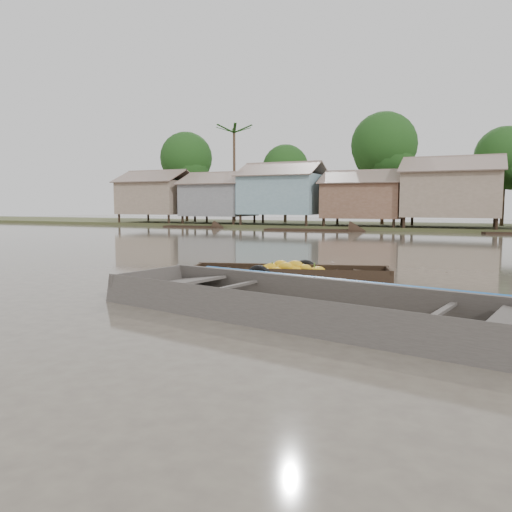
% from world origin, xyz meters
% --- Properties ---
extents(ground, '(120.00, 120.00, 0.00)m').
position_xyz_m(ground, '(0.00, 0.00, 0.00)').
color(ground, '#50473E').
rests_on(ground, ground).
extents(riverbank, '(120.00, 12.47, 10.22)m').
position_xyz_m(riverbank, '(3.03, 31.86, 3.07)').
color(riverbank, '#384723').
rests_on(riverbank, ground).
extents(banana_boat, '(5.24, 2.56, 0.71)m').
position_xyz_m(banana_boat, '(-0.05, 2.71, 0.13)').
color(banana_boat, black).
rests_on(banana_boat, ground).
extents(viewer_boat, '(8.72, 3.84, 0.68)m').
position_xyz_m(viewer_boat, '(2.01, -1.24, 0.08)').
color(viewer_boat, '#413B37').
rests_on(viewer_boat, ground).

